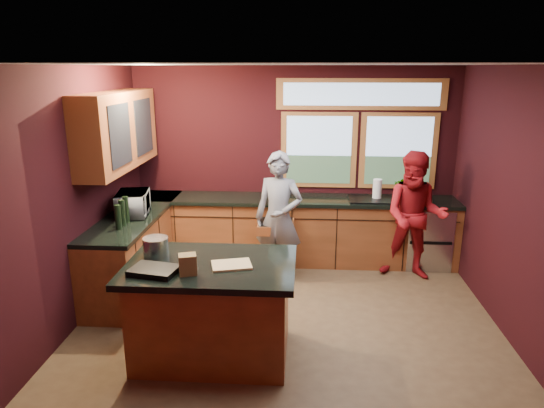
# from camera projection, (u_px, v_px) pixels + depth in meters

# --- Properties ---
(floor) EXTENTS (4.50, 4.50, 0.00)m
(floor) POSITION_uv_depth(u_px,v_px,m) (288.00, 319.00, 5.33)
(floor) COLOR brown
(floor) RESTS_ON ground
(room_shell) EXTENTS (4.52, 4.02, 2.71)m
(room_shell) POSITION_uv_depth(u_px,v_px,m) (235.00, 152.00, 5.19)
(room_shell) COLOR black
(room_shell) RESTS_ON ground
(back_counter) EXTENTS (4.50, 0.64, 0.93)m
(back_counter) POSITION_uv_depth(u_px,v_px,m) (306.00, 230.00, 6.82)
(back_counter) COLOR #5F2F16
(back_counter) RESTS_ON floor
(left_counter) EXTENTS (0.64, 2.30, 0.93)m
(left_counter) POSITION_uv_depth(u_px,v_px,m) (137.00, 248.00, 6.14)
(left_counter) COLOR #5F2F16
(left_counter) RESTS_ON floor
(island) EXTENTS (1.55, 1.05, 0.95)m
(island) POSITION_uv_depth(u_px,v_px,m) (212.00, 309.00, 4.56)
(island) COLOR #5F2F16
(island) RESTS_ON floor
(person_grey) EXTENTS (0.70, 0.55, 1.68)m
(person_grey) POSITION_uv_depth(u_px,v_px,m) (279.00, 218.00, 6.09)
(person_grey) COLOR slate
(person_grey) RESTS_ON floor
(person_red) EXTENTS (0.94, 0.81, 1.67)m
(person_red) POSITION_uv_depth(u_px,v_px,m) (415.00, 216.00, 6.20)
(person_red) COLOR maroon
(person_red) RESTS_ON floor
(microwave) EXTENTS (0.44, 0.58, 0.29)m
(microwave) POSITION_uv_depth(u_px,v_px,m) (133.00, 204.00, 5.89)
(microwave) COLOR #999999
(microwave) RESTS_ON left_counter
(potted_plant) EXTENTS (0.30, 0.26, 0.33)m
(potted_plant) POSITION_uv_depth(u_px,v_px,m) (404.00, 187.00, 6.61)
(potted_plant) COLOR #999999
(potted_plant) RESTS_ON back_counter
(paper_towel) EXTENTS (0.12, 0.12, 0.28)m
(paper_towel) POSITION_uv_depth(u_px,v_px,m) (377.00, 189.00, 6.59)
(paper_towel) COLOR white
(paper_towel) RESTS_ON back_counter
(cutting_board) EXTENTS (0.40, 0.33, 0.02)m
(cutting_board) POSITION_uv_depth(u_px,v_px,m) (232.00, 265.00, 4.37)
(cutting_board) COLOR tan
(cutting_board) RESTS_ON island
(stock_pot) EXTENTS (0.24, 0.24, 0.18)m
(stock_pot) POSITION_uv_depth(u_px,v_px,m) (156.00, 247.00, 4.59)
(stock_pot) COLOR #ADADB1
(stock_pot) RESTS_ON island
(paper_bag) EXTENTS (0.18, 0.16, 0.18)m
(paper_bag) POSITION_uv_depth(u_px,v_px,m) (188.00, 264.00, 4.18)
(paper_bag) COLOR brown
(paper_bag) RESTS_ON island
(black_tray) EXTENTS (0.45, 0.35, 0.05)m
(black_tray) POSITION_uv_depth(u_px,v_px,m) (154.00, 270.00, 4.22)
(black_tray) COLOR black
(black_tray) RESTS_ON island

